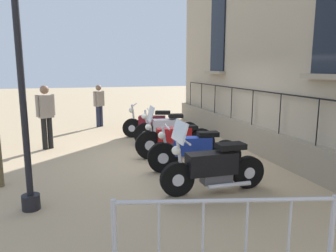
{
  "coord_description": "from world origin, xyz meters",
  "views": [
    {
      "loc": [
        2.22,
        7.51,
        2.22
      ],
      "look_at": [
        0.1,
        0.0,
        0.8
      ],
      "focal_mm": 34.54,
      "sensor_mm": 36.0,
      "label": 1
    }
  ],
  "objects": [
    {
      "name": "ground_plane",
      "position": [
        0.0,
        0.0,
        0.0
      ],
      "size": [
        60.0,
        60.0,
        0.0
      ],
      "primitive_type": "plane",
      "color": "tan"
    },
    {
      "name": "building_facade",
      "position": [
        -2.62,
        -0.0,
        3.03
      ],
      "size": [
        0.82,
        11.47,
        6.27
      ],
      "color": "tan",
      "rests_on": "ground_plane"
    },
    {
      "name": "motorcycle_maroon",
      "position": [
        -0.09,
        -2.38,
        0.42
      ],
      "size": [
        1.93,
        0.94,
        1.08
      ],
      "color": "black",
      "rests_on": "ground_plane"
    },
    {
      "name": "motorcycle_silver",
      "position": [
        -0.22,
        -1.27,
        0.44
      ],
      "size": [
        1.92,
        0.73,
        1.05
      ],
      "color": "black",
      "rests_on": "ground_plane"
    },
    {
      "name": "motorcycle_red",
      "position": [
        -0.08,
        0.01,
        0.45
      ],
      "size": [
        2.04,
        0.57,
        1.3
      ],
      "color": "black",
      "rests_on": "ground_plane"
    },
    {
      "name": "motorcycle_blue",
      "position": [
        -0.16,
        1.17,
        0.43
      ],
      "size": [
        2.06,
        0.64,
        1.01
      ],
      "color": "black",
      "rests_on": "ground_plane"
    },
    {
      "name": "motorcycle_black",
      "position": [
        -0.05,
        2.4,
        0.46
      ],
      "size": [
        1.99,
        0.74,
        1.33
      ],
      "color": "black",
      "rests_on": "ground_plane"
    },
    {
      "name": "crowd_barrier",
      "position": [
        0.96,
        4.98,
        0.56
      ],
      "size": [
        2.04,
        0.51,
        1.05
      ],
      "color": "#B7B7BF",
      "rests_on": "ground_plane"
    },
    {
      "name": "pedestrian_standing",
      "position": [
        3.05,
        -1.76,
        1.0
      ],
      "size": [
        0.48,
        0.36,
        1.75
      ],
      "color": "black",
      "rests_on": "ground_plane"
    },
    {
      "name": "pedestrian_walking",
      "position": [
        1.43,
        -4.84,
        0.88
      ],
      "size": [
        0.42,
        0.41,
        1.58
      ],
      "color": "#23283D",
      "rests_on": "ground_plane"
    }
  ]
}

